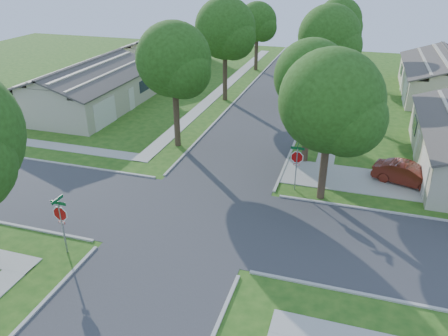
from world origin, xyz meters
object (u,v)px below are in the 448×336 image
Objects in this scene: tree_w_near at (175,63)px; car_curb_east at (314,84)px; tree_e_mid at (330,39)px; house_nw_near at (89,91)px; stop_sign_ne at (297,159)px; house_nw_far at (165,55)px; car_driveway at (408,174)px; stop_sign_sw at (61,216)px; tree_ne_corner at (332,106)px; house_ne_far at (446,80)px; tree_e_far at (339,23)px; tree_w_far at (258,24)px; tree_e_near at (312,80)px; car_curb_west at (291,57)px; tree_w_mid at (226,31)px.

tree_w_near is 2.41× the size of car_curb_east.
car_curb_east is (7.84, 17.93, -5.48)m from tree_w_near.
tree_e_mid is 22.12m from house_nw_near.
tree_e_mid is 8.32m from car_curb_east.
stop_sign_ne is 34.26m from house_nw_far.
stop_sign_ne is at bearing 129.99° from car_driveway.
tree_ne_corner reaches higher than stop_sign_sw.
tree_e_mid is 0.68× the size of house_ne_far.
tree_e_far is at bearing 76.27° from stop_sign_sw.
tree_e_far is 21.31m from house_nw_far.
house_ne_far is (20.64, -5.01, -3.99)m from tree_w_far.
tree_e_near is at bearing 55.41° from stop_sign_sw.
tree_e_mid is 19.85m from car_curb_west.
stop_sign_sw is at bearing 144.30° from car_driveway.
tree_w_near reaches higher than car_driveway.
stop_sign_ne is 34.94m from car_curb_west.
tree_e_far reaches higher than tree_e_near.
tree_ne_corner reaches higher than house_ne_far.
tree_w_far is (-9.40, -0.00, -0.47)m from tree_e_far.
house_nw_near and house_nw_far have the same top height.
stop_sign_ne is at bearing -60.20° from tree_w_mid.
tree_e_far reaches higher than tree_w_far.
stop_sign_ne is at bearing -24.74° from tree_w_near.
stop_sign_sw is at bearing -111.87° from car_curb_east.
tree_w_near is 2.19× the size of car_driveway.
tree_w_mid is (-9.34, 16.31, 4.46)m from stop_sign_ne.
tree_e_mid is 16.06m from tree_w_far.
tree_w_near is 20.32m from car_curb_east.
car_curb_west is at bearing 108.21° from tree_e_mid.
tree_e_near is 26.71m from tree_w_far.
tree_e_mid reaches higher than stop_sign_ne.
tree_w_far is at bearing -180.00° from tree_e_far.
tree_w_near is at bearing -135.91° from house_ne_far.
house_nw_far is at bearing 26.73° from car_curb_west.
tree_w_near is 12.02m from tree_ne_corner.
tree_w_far is (0.05, 38.71, 3.48)m from stop_sign_sw.
car_curb_east is at bearing 75.98° from stop_sign_sw.
house_nw_near is at bearing 59.51° from car_curb_west.
tree_e_mid is at bearing -83.13° from car_curb_east.
tree_w_mid is 1.19× the size of tree_w_far.
tree_e_mid is 14.58m from house_ne_far.
tree_w_mid is at bearing 80.27° from car_curb_west.
tree_w_far reaches higher than stop_sign_ne.
tree_e_far is 0.97× the size of tree_w_near.
car_curb_east is (-12.79, -2.06, -0.88)m from house_ne_far.
stop_sign_sw is at bearing -90.13° from tree_w_mid.
tree_e_far is at bearing 69.40° from tree_w_near.
tree_e_far is at bearing 5.53° from house_nw_far.
house_nw_far reaches higher than car_curb_west.
house_nw_far is at bearing -174.47° from tree_e_far.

